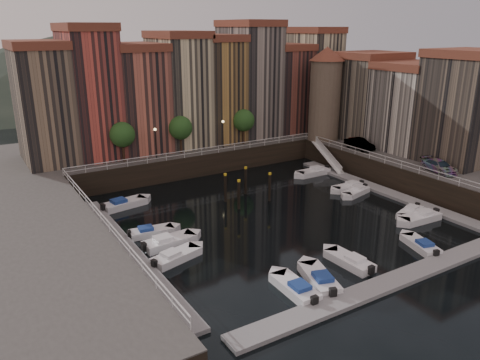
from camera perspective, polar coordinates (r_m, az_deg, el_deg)
ground at (r=51.34m, az=3.56°, el=-4.21°), size 200.00×200.00×0.00m
quay_far at (r=72.60m, az=-8.23°, el=3.63°), size 80.00×20.00×3.00m
quay_right at (r=68.90m, az=24.09°, el=1.41°), size 20.00×36.00×3.00m
dock_left at (r=43.90m, az=-13.48°, el=-8.53°), size 2.00×28.00×0.35m
dock_right at (r=60.86m, az=16.74°, el=-1.15°), size 2.00×28.00×0.35m
dock_near at (r=40.01m, az=17.91°, el=-11.74°), size 30.00×2.00×0.35m
mountains at (r=152.03m, az=-20.82°, el=12.69°), size 145.00×100.00×18.00m
far_terrace at (r=69.96m, az=-5.22°, el=11.08°), size 48.70×10.30×17.50m
right_terrace at (r=69.41m, az=20.32°, el=8.82°), size 9.30×24.30×14.00m
corner_tower at (r=71.92m, az=10.33°, el=10.45°), size 5.20×5.20×13.80m
promenade_trees at (r=63.97m, az=-6.73°, el=6.40°), size 21.20×3.20×5.20m
street_lamps at (r=63.37m, az=-6.04°, el=5.67°), size 10.36×0.36×4.18m
railings at (r=53.90m, az=0.67°, el=1.21°), size 36.08×34.04×0.52m
gangway at (r=68.34m, az=10.60°, el=2.95°), size 2.78×8.32×3.73m
mooring_pilings at (r=54.49m, az=0.61°, el=-0.97°), size 4.92×4.16×3.78m
boat_left_1 at (r=41.88m, az=-7.89°, el=-9.23°), size 4.99×2.95×1.12m
boat_left_2 at (r=44.56m, az=-8.74°, el=-7.46°), size 5.33×2.29×1.21m
boat_left_3 at (r=47.07m, az=-10.84°, el=-6.21°), size 4.62×2.12×1.04m
boat_left_4 at (r=54.68m, az=-14.03°, el=-2.85°), size 5.39×2.72×1.21m
boat_right_0 at (r=53.00m, az=21.14°, el=-4.28°), size 5.12×2.09×1.16m
boat_right_1 at (r=54.30m, az=20.05°, el=-3.68°), size 4.39×2.74×0.99m
boat_right_2 at (r=58.91m, az=13.99°, el=-1.38°), size 4.56×2.60×1.02m
boat_right_3 at (r=60.33m, az=13.16°, el=-0.84°), size 4.58×1.70×1.05m
boat_right_4 at (r=65.47m, az=8.98°, el=0.97°), size 5.11×1.88×1.17m
boat_near_0 at (r=37.18m, az=6.79°, el=-12.97°), size 2.00×5.02×1.14m
boat_near_1 at (r=38.60m, az=9.68°, el=-11.83°), size 3.23×5.30×1.19m
boat_near_2 at (r=41.84m, az=13.29°, el=-9.61°), size 2.00×4.92×1.12m
boat_near_3 at (r=46.66m, az=21.21°, el=-7.42°), size 2.71×4.60×1.03m
car_a at (r=68.75m, az=14.48°, el=4.35°), size 2.46×4.66×1.51m
car_b at (r=67.86m, az=14.36°, el=4.20°), size 1.71×4.74×1.55m
car_c at (r=60.27m, az=23.11°, el=1.48°), size 2.74×5.13×1.41m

